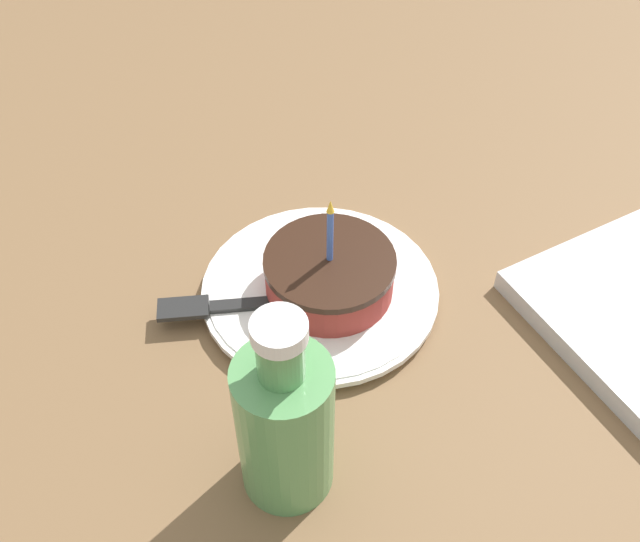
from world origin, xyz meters
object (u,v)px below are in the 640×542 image
(plate, at_px, (320,290))
(cake_slice, at_px, (331,276))
(bottle, at_px, (285,423))
(fork, at_px, (254,303))

(plate, bearing_deg, cake_slice, -151.23)
(bottle, bearing_deg, cake_slice, -39.87)
(plate, distance_m, fork, 0.06)
(fork, bearing_deg, plate, -97.69)
(fork, xyz_separation_m, bottle, (-0.15, 0.04, 0.05))
(cake_slice, relative_size, bottle, 0.65)
(fork, distance_m, bottle, 0.17)
(cake_slice, height_order, fork, cake_slice)
(plate, height_order, cake_slice, cake_slice)
(plate, height_order, bottle, bottle)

